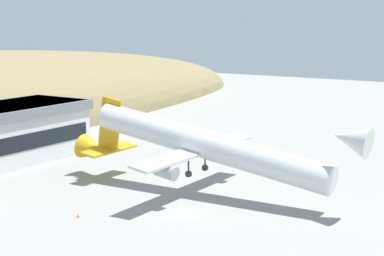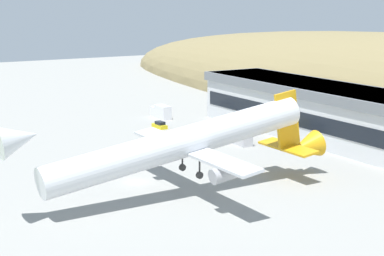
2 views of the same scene
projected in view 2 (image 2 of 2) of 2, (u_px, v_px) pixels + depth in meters
name	position (u px, v px, depth m)	size (l,w,h in m)	color
ground_plane	(136.00, 182.00, 107.22)	(427.93, 427.93, 0.00)	gray
terminal_building	(326.00, 109.00, 138.52)	(72.58, 16.91, 11.71)	silver
cargo_airplane	(185.00, 144.00, 98.03)	(32.87, 55.36, 13.04)	silver
service_car_0	(160.00, 125.00, 151.31)	(4.62, 2.00, 1.65)	gold
service_car_1	(200.00, 131.00, 144.49)	(3.89, 1.98, 1.68)	gold
fuel_truck	(161.00, 112.00, 163.88)	(8.01, 2.40, 3.38)	silver
box_truck	(239.00, 136.00, 135.13)	(8.11, 2.65, 3.37)	gold
traffic_cone_0	(170.00, 159.00, 121.72)	(0.52, 0.52, 0.58)	orange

